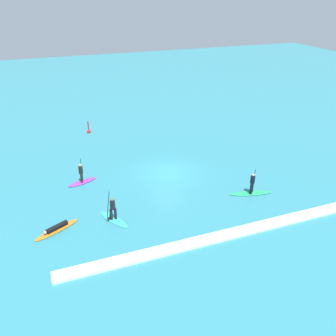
{
  "coord_description": "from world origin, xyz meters",
  "views": [
    {
      "loc": [
        -9.17,
        -24.66,
        14.24
      ],
      "look_at": [
        0.0,
        0.0,
        0.5
      ],
      "focal_mm": 37.49,
      "sensor_mm": 36.0,
      "label": 1
    }
  ],
  "objects_px": {
    "surfer_on_purple_board": "(82,178)",
    "surfer_on_orange_board": "(57,229)",
    "surfer_on_green_board": "(251,189)",
    "surfer_on_teal_board": "(113,214)",
    "marker_buoy": "(89,131)"
  },
  "relations": [
    {
      "from": "marker_buoy",
      "to": "surfer_on_orange_board",
      "type": "bearing_deg",
      "value": -105.93
    },
    {
      "from": "surfer_on_green_board",
      "to": "surfer_on_orange_board",
      "type": "bearing_deg",
      "value": -168.15
    },
    {
      "from": "surfer_on_teal_board",
      "to": "marker_buoy",
      "type": "xyz_separation_m",
      "value": [
        0.99,
        16.74,
        -0.28
      ]
    },
    {
      "from": "surfer_on_green_board",
      "to": "surfer_on_purple_board",
      "type": "bearing_deg",
      "value": 166.08
    },
    {
      "from": "surfer_on_orange_board",
      "to": "surfer_on_green_board",
      "type": "bearing_deg",
      "value": 151.21
    },
    {
      "from": "surfer_on_purple_board",
      "to": "surfer_on_green_board",
      "type": "height_order",
      "value": "surfer_on_purple_board"
    },
    {
      "from": "surfer_on_orange_board",
      "to": "marker_buoy",
      "type": "distance_m",
      "value": 17.25
    },
    {
      "from": "surfer_on_purple_board",
      "to": "marker_buoy",
      "type": "relative_size",
      "value": 1.81
    },
    {
      "from": "surfer_on_purple_board",
      "to": "surfer_on_green_board",
      "type": "distance_m",
      "value": 13.48
    },
    {
      "from": "surfer_on_purple_board",
      "to": "surfer_on_orange_board",
      "type": "distance_m",
      "value": 6.29
    },
    {
      "from": "surfer_on_purple_board",
      "to": "marker_buoy",
      "type": "bearing_deg",
      "value": 59.35
    },
    {
      "from": "surfer_on_teal_board",
      "to": "surfer_on_green_board",
      "type": "relative_size",
      "value": 0.81
    },
    {
      "from": "surfer_on_orange_board",
      "to": "surfer_on_teal_board",
      "type": "relative_size",
      "value": 1.14
    },
    {
      "from": "surfer_on_orange_board",
      "to": "surfer_on_teal_board",
      "type": "bearing_deg",
      "value": 150.85
    },
    {
      "from": "surfer_on_purple_board",
      "to": "marker_buoy",
      "type": "xyz_separation_m",
      "value": [
        2.27,
        10.81,
        -0.23
      ]
    }
  ]
}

